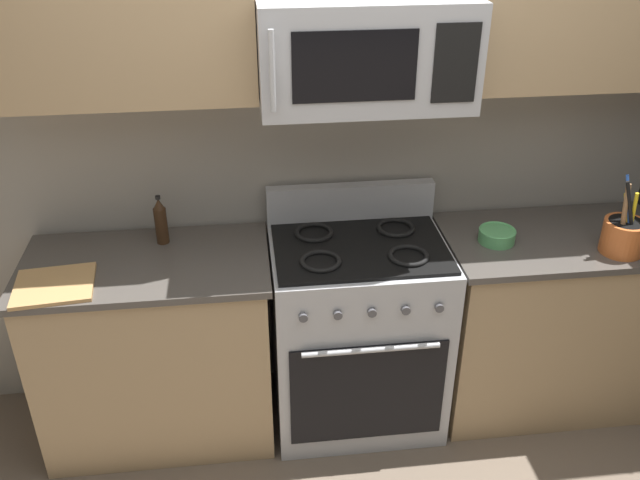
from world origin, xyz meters
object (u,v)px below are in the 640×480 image
range_oven (357,331)px  microwave (365,52)px  utensil_crock (623,235)px  bottle_soy (161,221)px  cutting_board (54,286)px  prep_bowl (497,235)px

range_oven → microwave: bearing=90.0°
utensil_crock → bottle_soy: (-1.92, 0.32, 0.02)m
utensil_crock → microwave: bearing=170.4°
range_oven → cutting_board: range_oven is taller
microwave → prep_bowl: (0.60, -0.04, -0.80)m
cutting_board → prep_bowl: prep_bowl is taller
cutting_board → prep_bowl: 1.83m
bottle_soy → prep_bowl: 1.45m
bottle_soy → cutting_board: bearing=-141.6°
utensil_crock → prep_bowl: bearing=163.2°
utensil_crock → bottle_soy: size_ratio=1.54×
range_oven → cutting_board: size_ratio=3.66×
microwave → prep_bowl: bearing=-3.5°
utensil_crock → prep_bowl: (-0.49, 0.15, -0.05)m
range_oven → bottle_soy: bottle_soy is taller
utensil_crock → range_oven: bearing=171.7°
microwave → cutting_board: size_ratio=2.66×
microwave → cutting_board: bearing=-171.7°
microwave → utensil_crock: microwave is taller
range_oven → prep_bowl: bearing=-1.1°
range_oven → bottle_soy: 1.01m
utensil_crock → bottle_soy: utensil_crock is taller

